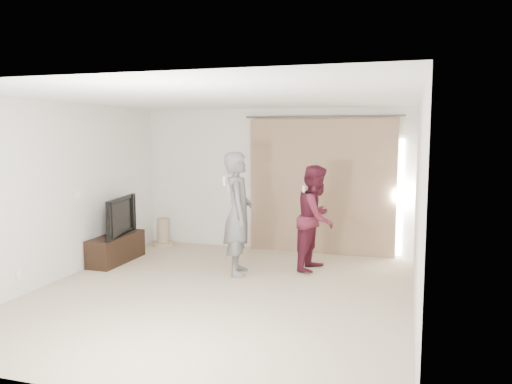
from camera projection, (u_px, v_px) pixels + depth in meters
floor at (220, 293)px, 6.72m from camera, size 5.50×5.50×0.00m
wall_back at (273, 180)px, 9.18m from camera, size 5.00×0.04×2.60m
wall_left at (60, 192)px, 7.30m from camera, size 0.04×5.50×2.60m
ceiling at (218, 98)px, 6.42m from camera, size 5.00×5.50×0.01m
curtain at (322, 187)px, 8.86m from camera, size 2.80×0.11×2.46m
tv_console at (116, 248)px, 8.35m from camera, size 0.41×1.19×0.46m
tv at (115, 216)px, 8.29m from camera, size 0.33×1.12×0.64m
scratching_post at (163, 234)px, 9.59m from camera, size 0.40×0.40×0.53m
person_man at (238, 214)px, 7.56m from camera, size 0.63×0.79×1.88m
person_woman at (316, 218)px, 7.83m from camera, size 0.75×0.89×1.66m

